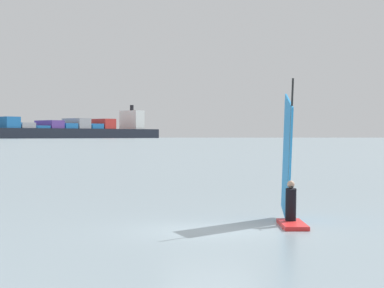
# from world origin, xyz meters

# --- Properties ---
(ground_plane) EXTENTS (4000.00, 4000.00, 0.00)m
(ground_plane) POSITION_xyz_m (0.00, 0.00, 0.00)
(ground_plane) COLOR gray
(windsurfer) EXTENTS (0.96, 3.76, 4.42)m
(windsurfer) POSITION_xyz_m (2.59, 1.43, 1.16)
(windsurfer) COLOR red
(windsurfer) RESTS_ON ground_plane
(cargo_ship) EXTENTS (183.85, 167.09, 35.70)m
(cargo_ship) POSITION_xyz_m (-30.55, 739.64, 8.13)
(cargo_ship) COLOR black
(cargo_ship) RESTS_ON ground_plane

